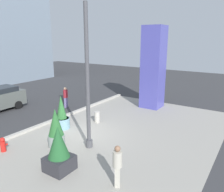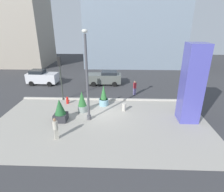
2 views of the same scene
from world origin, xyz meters
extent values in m
plane|color=#38383A|center=(0.00, 4.00, 0.00)|extent=(60.00, 60.00, 0.00)
cube|color=#9E998E|center=(0.00, -2.00, 0.00)|extent=(18.00, 10.00, 0.02)
cube|color=#B7B2A8|center=(0.00, 3.12, 0.08)|extent=(18.00, 0.24, 0.16)
cylinder|color=#4C4C51|center=(-1.09, -1.28, 0.20)|extent=(0.36, 0.36, 0.40)
cylinder|color=#4C4C51|center=(-1.09, -1.28, 3.55)|extent=(0.20, 0.20, 7.11)
ellipsoid|color=silver|center=(-1.09, -1.28, 7.29)|extent=(0.44, 0.44, 0.28)
cube|color=#4C4CAD|center=(7.34, -1.02, 3.23)|extent=(1.56, 1.56, 6.47)
cylinder|color=#7AA8B7|center=(-0.05, 1.75, 0.34)|extent=(0.95, 0.95, 0.67)
cylinder|color=#382819|center=(-0.05, 1.75, 0.65)|extent=(0.88, 0.88, 0.04)
cone|color=#2D6B33|center=(-0.05, 1.75, 1.40)|extent=(0.64, 0.64, 1.45)
cylinder|color=gray|center=(-1.94, 0.22, 0.31)|extent=(0.86, 0.86, 0.62)
cylinder|color=#382819|center=(-1.94, 0.22, 0.60)|extent=(0.80, 0.80, 0.04)
cone|color=#2D6B33|center=(-1.94, 0.22, 1.33)|extent=(0.79, 0.79, 1.43)
cube|color=#2D2D33|center=(-3.46, -1.60, 0.33)|extent=(1.07, 1.07, 0.65)
cylinder|color=#382819|center=(-3.46, -1.60, 0.63)|extent=(1.02, 1.02, 0.04)
cone|color=#235B2D|center=(-3.46, -1.60, 1.33)|extent=(0.93, 0.93, 1.35)
cylinder|color=red|center=(-3.84, 1.99, 0.28)|extent=(0.26, 0.26, 0.55)
sphere|color=red|center=(-3.84, 1.99, 0.63)|extent=(0.24, 0.24, 0.24)
cylinder|color=red|center=(-3.67, 1.99, 0.30)|extent=(0.12, 0.10, 0.10)
cylinder|color=#B2ADA3|center=(1.98, 0.54, 0.38)|extent=(0.36, 0.36, 0.75)
cylinder|color=#333833|center=(-4.58, 2.93, 1.89)|extent=(0.14, 0.14, 3.78)
cube|color=black|center=(-4.58, 2.93, 4.23)|extent=(0.28, 0.32, 0.90)
sphere|color=red|center=(-4.58, 3.10, 3.96)|extent=(0.18, 0.18, 0.18)
cube|color=#565B56|center=(-0.51, 8.53, 0.85)|extent=(4.49, 1.94, 1.16)
cube|color=#1E2328|center=(0.15, 8.54, 1.62)|extent=(2.04, 1.66, 0.38)
cylinder|color=black|center=(-1.87, 7.58, 0.32)|extent=(0.65, 0.24, 0.64)
cylinder|color=black|center=(-1.91, 9.41, 0.32)|extent=(0.65, 0.24, 0.64)
cylinder|color=black|center=(0.89, 7.64, 0.32)|extent=(0.65, 0.24, 0.64)
cylinder|color=black|center=(0.84, 9.47, 0.32)|extent=(0.65, 0.24, 0.64)
cube|color=silver|center=(-8.85, 8.33, 0.89)|extent=(4.06, 1.95, 1.24)
cube|color=#1E2328|center=(-9.44, 8.36, 1.73)|extent=(1.86, 1.63, 0.44)
cylinder|color=black|center=(-7.57, 9.16, 0.32)|extent=(0.65, 0.25, 0.64)
cylinder|color=black|center=(-7.65, 7.39, 0.32)|extent=(0.65, 0.25, 0.64)
cylinder|color=black|center=(-10.04, 9.27, 0.32)|extent=(0.65, 0.25, 0.64)
cylinder|color=black|center=(-10.12, 7.50, 0.32)|extent=(0.65, 0.25, 0.64)
cube|color=#B2AD9E|center=(-3.00, -4.22, 0.42)|extent=(0.34, 0.31, 0.84)
cylinder|color=#B2AD9E|center=(-3.00, -4.22, 1.15)|extent=(0.49, 0.49, 0.63)
sphere|color=#8C664C|center=(-3.00, -4.22, 1.58)|extent=(0.23, 0.23, 0.23)
cube|color=slate|center=(3.30, 4.74, 0.42)|extent=(0.34, 0.30, 0.83)
cylinder|color=maroon|center=(3.30, 4.74, 1.15)|extent=(0.48, 0.48, 0.63)
sphere|color=tan|center=(3.30, 4.74, 1.57)|extent=(0.23, 0.23, 0.23)
camera|label=1|loc=(-9.41, -8.25, 5.52)|focal=36.33mm
camera|label=2|loc=(1.43, -15.40, 7.89)|focal=29.67mm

